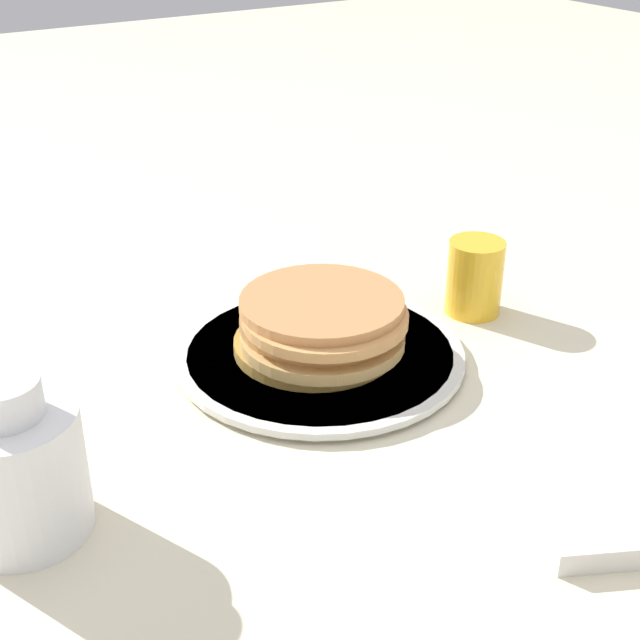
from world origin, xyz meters
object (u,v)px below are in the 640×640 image
juice_glass (475,277)px  cream_jug (17,468)px  plate (320,355)px  pancake_stack (320,325)px

juice_glass → cream_jug: (-0.10, 0.53, 0.02)m
cream_jug → plate: bearing=-73.5°
juice_glass → cream_jug: size_ratio=0.63×
plate → cream_jug: cream_jug is taller
pancake_stack → juice_glass: (0.00, -0.20, 0.00)m
plate → juice_glass: size_ratio=3.47×
juice_glass → cream_jug: cream_jug is taller
pancake_stack → plate: bearing=135.7°
pancake_stack → juice_glass: bearing=-89.5°
plate → pancake_stack: size_ratio=1.65×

